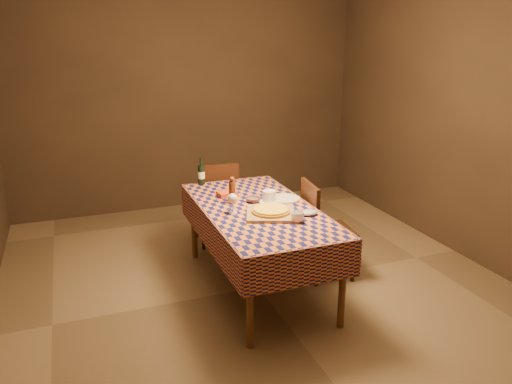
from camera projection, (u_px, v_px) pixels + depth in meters
room at (258, 142)px, 4.15m from camera, size 5.00×5.10×2.70m
dining_table at (258, 216)px, 4.35m from camera, size 0.94×1.84×0.77m
cutting_board at (271, 213)px, 4.16m from camera, size 0.51×0.51×0.03m
pizza at (271, 210)px, 4.15m from camera, size 0.32×0.32×0.03m
pepper_mill at (232, 191)px, 4.41m from camera, size 0.07×0.07×0.25m
bowl at (253, 200)px, 4.47m from camera, size 0.16×0.16×0.04m
wine_glass at (233, 199)px, 4.17m from camera, size 0.09×0.09×0.17m
wine_bottle at (201, 174)px, 4.98m from camera, size 0.08×0.08×0.27m
deli_tub at (269, 196)px, 4.48m from camera, size 0.16×0.16×0.10m
takeout_container at (227, 194)px, 4.64m from camera, size 0.19×0.15×0.04m
white_plate at (285, 199)px, 4.55m from camera, size 0.31×0.31×0.02m
tumbler at (297, 217)px, 4.00m from camera, size 0.11×0.11×0.09m
flour_patch at (274, 201)px, 4.51m from camera, size 0.34×0.30×0.00m
flour_bag at (309, 213)px, 4.15m from camera, size 0.17×0.14×0.04m
chair_far at (217, 199)px, 5.34m from camera, size 0.45×0.46×0.93m
chair_right at (321, 225)px, 4.62m from camera, size 0.47×0.47×0.93m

